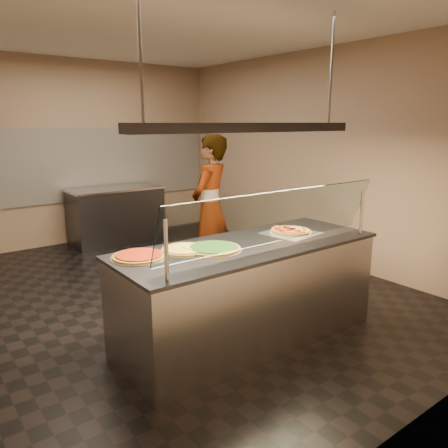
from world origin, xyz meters
TOP-DOWN VIEW (x-y plane):
  - ground at (0.00, 0.00)m, footprint 5.00×6.00m
  - ceiling at (0.00, 0.00)m, footprint 5.00×6.00m
  - wall_back at (0.00, 3.01)m, footprint 5.00×0.02m
  - wall_front at (0.00, -3.01)m, footprint 5.00×0.02m
  - wall_right at (2.51, 0.00)m, footprint 0.02×6.00m
  - tile_band at (0.00, 2.98)m, footprint 4.90×0.02m
  - serving_counter at (0.05, -1.42)m, footprint 2.48×0.94m
  - sneeze_guard at (0.05, -1.77)m, footprint 2.24×0.18m
  - perforated_tray at (0.62, -1.38)m, footprint 0.53×0.53m
  - half_pizza_pepperoni at (0.53, -1.38)m, footprint 0.25×0.41m
  - half_pizza_sausage at (0.72, -1.38)m, footprint 0.25×0.41m
  - pizza_spinach at (-0.32, -1.39)m, footprint 0.49×0.49m
  - pizza_cheese at (-0.53, -1.26)m, footprint 0.43×0.43m
  - pizza_tomato at (-0.93, -1.20)m, footprint 0.45×0.45m
  - pizza_spatula at (-0.49, -1.34)m, footprint 0.19×0.23m
  - prep_table at (0.49, 2.55)m, footprint 1.52×0.74m
  - worker at (0.79, 0.22)m, footprint 0.81×0.72m
  - heat_lamp_housing at (0.05, -1.42)m, footprint 2.30×0.18m
  - lamp_rod_left at (-0.95, -1.42)m, footprint 0.02×0.02m
  - lamp_rod_right at (1.05, -1.42)m, footprint 0.02×0.02m

SIDE VIEW (x-z plane):
  - ground at x=0.00m, z-range -0.02..0.00m
  - serving_counter at x=0.05m, z-range 0.00..0.93m
  - prep_table at x=0.49m, z-range 0.00..0.93m
  - worker at x=0.79m, z-range 0.00..1.85m
  - perforated_tray at x=0.62m, z-range 0.93..0.94m
  - pizza_cheese at x=-0.53m, z-range 0.93..0.96m
  - pizza_tomato at x=-0.93m, z-range 0.93..0.96m
  - pizza_spinach at x=-0.32m, z-range 0.93..0.96m
  - half_pizza_sausage at x=0.72m, z-range 0.94..0.98m
  - pizza_spatula at x=-0.49m, z-range 0.95..0.97m
  - half_pizza_pepperoni at x=0.53m, z-range 0.94..0.99m
  - sneeze_guard at x=0.05m, z-range 0.96..1.49m
  - tile_band at x=0.00m, z-range 0.70..1.90m
  - wall_back at x=0.00m, z-range 0.00..3.00m
  - wall_front at x=0.00m, z-range 0.00..3.00m
  - wall_right at x=2.51m, z-range 0.00..3.00m
  - heat_lamp_housing at x=0.05m, z-range 1.91..1.99m
  - lamp_rod_left at x=-0.95m, z-range 1.99..3.00m
  - lamp_rod_right at x=1.05m, z-range 1.99..3.00m
  - ceiling at x=0.00m, z-range 3.00..3.02m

